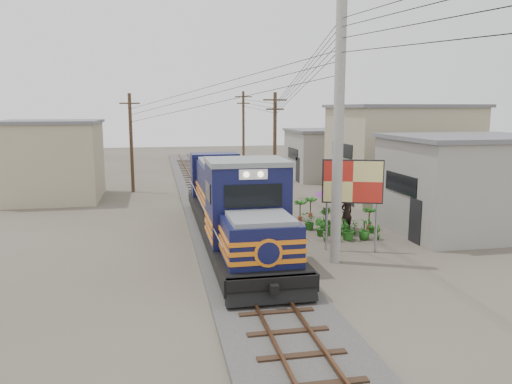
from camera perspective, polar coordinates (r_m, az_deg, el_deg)
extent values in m
plane|color=#473F35|center=(19.63, -1.25, -8.17)|extent=(120.00, 120.00, 0.00)
cube|color=#595651|center=(29.20, -4.67, -2.11)|extent=(3.60, 70.00, 0.16)
cube|color=#51331E|center=(29.11, -5.72, -1.80)|extent=(0.08, 70.00, 0.12)
cube|color=#51331E|center=(29.23, -3.63, -1.72)|extent=(0.08, 70.00, 0.12)
cube|color=black|center=(22.60, -2.73, -3.77)|extent=(2.91, 16.06, 0.55)
cube|color=black|center=(17.91, -0.31, -8.36)|extent=(2.21, 3.21, 0.65)
cube|color=black|center=(27.52, -4.28, -2.00)|extent=(2.21, 3.21, 0.65)
cube|color=#0F1239|center=(16.45, 0.49, -5.80)|extent=(2.39, 2.41, 1.51)
cube|color=#0F1239|center=(18.67, -1.08, -1.41)|extent=(2.85, 2.61, 3.11)
cube|color=slate|center=(18.43, -1.09, 3.49)|extent=(2.91, 2.74, 0.18)
cube|color=black|center=(17.29, -0.31, -0.44)|extent=(2.04, 0.06, 0.80)
cube|color=white|center=(17.17, -0.31, 2.03)|extent=(1.00, 0.06, 0.35)
cube|color=#0F1239|center=(24.79, -3.62, 0.38)|extent=(2.27, 9.83, 2.31)
cube|color=slate|center=(24.63, -3.65, 3.14)|extent=(2.04, 9.83, 0.18)
cube|color=orange|center=(22.48, -2.74, -2.40)|extent=(2.95, 16.06, 0.14)
cube|color=orange|center=(22.42, -2.75, -1.65)|extent=(2.95, 16.06, 0.14)
cube|color=orange|center=(22.36, -2.76, -0.89)|extent=(2.95, 16.06, 0.14)
cylinder|color=#9E9B93|center=(19.16, 9.39, 6.50)|extent=(0.40, 0.40, 10.00)
cylinder|color=#4C3826|center=(33.42, 2.16, 5.32)|extent=(0.24, 0.24, 7.00)
cube|color=#4C3826|center=(33.33, 2.20, 10.47)|extent=(1.60, 0.10, 0.10)
cube|color=#4C3826|center=(33.32, 2.19, 9.44)|extent=(1.20, 0.10, 0.10)
cylinder|color=#4C3826|center=(47.16, -1.45, 6.88)|extent=(0.24, 0.24, 7.50)
cube|color=#4C3826|center=(47.12, -1.46, 10.83)|extent=(1.60, 0.10, 0.10)
cube|color=#4C3826|center=(47.11, -1.46, 10.10)|extent=(1.20, 0.10, 0.10)
cylinder|color=#4C3826|center=(36.54, -14.07, 5.41)|extent=(0.24, 0.24, 7.00)
cube|color=#4C3826|center=(36.46, -14.26, 10.12)|extent=(1.60, 0.10, 0.10)
cube|color=#4C3826|center=(36.46, -14.22, 9.17)|extent=(1.20, 0.10, 0.10)
cube|color=gray|center=(26.26, 23.02, 0.64)|extent=(7.00, 6.00, 4.50)
cube|color=slate|center=(26.03, 23.36, 5.76)|extent=(7.35, 6.30, 0.20)
cube|color=black|center=(24.43, 16.20, 0.94)|extent=(0.05, 3.00, 0.90)
cube|color=tan|center=(34.37, 16.08, 4.24)|extent=(8.00, 7.00, 6.00)
cube|color=slate|center=(34.24, 16.32, 9.41)|extent=(8.40, 7.35, 0.20)
cube|color=black|center=(32.70, 9.80, 4.75)|extent=(0.05, 3.50, 0.90)
cube|color=gray|center=(43.03, 8.13, 4.19)|extent=(6.00, 6.00, 4.00)
cube|color=slate|center=(42.89, 8.20, 6.98)|extent=(6.30, 6.30, 0.20)
cube|color=black|center=(42.11, 4.24, 4.42)|extent=(0.05, 3.00, 0.90)
cube|color=tan|center=(35.25, -22.30, 3.20)|extent=(6.00, 6.00, 5.00)
cube|color=slate|center=(35.09, -22.57, 7.42)|extent=(6.30, 6.30, 0.20)
cube|color=black|center=(35.93, -27.06, 3.38)|extent=(0.05, 3.00, 0.90)
cylinder|color=#99999E|center=(21.28, 8.08, -2.87)|extent=(0.10, 0.10, 2.86)
cylinder|color=#99999E|center=(21.41, 13.61, -2.97)|extent=(0.10, 0.10, 2.86)
cube|color=black|center=(21.04, 10.98, 1.19)|extent=(2.42, 0.92, 1.83)
cube|color=red|center=(21.02, 11.01, 1.17)|extent=(2.30, 0.85, 1.72)
cylinder|color=black|center=(24.89, 8.97, -4.33)|extent=(0.42, 0.42, 0.10)
cylinder|color=#99999E|center=(24.67, 9.04, -2.05)|extent=(0.05, 0.05, 2.12)
cone|color=#63236A|center=(24.49, 9.10, 0.27)|extent=(2.43, 2.43, 0.53)
imported|color=black|center=(25.07, 10.33, -2.32)|extent=(0.72, 0.56, 1.76)
imported|color=#25641C|center=(22.91, 8.00, -4.70)|extent=(0.41, 0.29, 0.74)
imported|color=#25641C|center=(22.94, 9.31, -4.84)|extent=(0.39, 0.34, 0.64)
imported|color=#25641C|center=(23.29, 10.54, -4.21)|extent=(1.06, 0.97, 1.00)
imported|color=#25641C|center=(23.51, 12.27, -4.17)|extent=(0.70, 0.70, 0.97)
imported|color=#25641C|center=(23.62, 13.71, -4.38)|extent=(0.50, 0.49, 0.79)
imported|color=#25641C|center=(23.80, 7.24, -4.04)|extent=(0.57, 0.58, 0.83)
imported|color=#25641C|center=(24.01, 8.42, -4.21)|extent=(0.67, 0.62, 0.61)
imported|color=#25641C|center=(24.19, 10.01, -3.90)|extent=(0.63, 0.63, 0.81)
imported|color=#25641C|center=(24.37, 11.18, -4.09)|extent=(0.22, 0.32, 0.60)
imported|color=#25641C|center=(24.75, 13.01, -3.78)|extent=(0.48, 0.42, 0.74)
imported|color=#25641C|center=(24.93, 6.07, -3.39)|extent=(0.80, 0.71, 0.82)
imported|color=#25641C|center=(24.91, 7.92, -3.06)|extent=(0.90, 0.90, 1.14)
imported|color=#25641C|center=(25.16, 9.29, -3.40)|extent=(0.41, 0.28, 0.77)
imported|color=#25641C|center=(25.44, 10.23, -3.13)|extent=(0.63, 0.60, 0.91)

